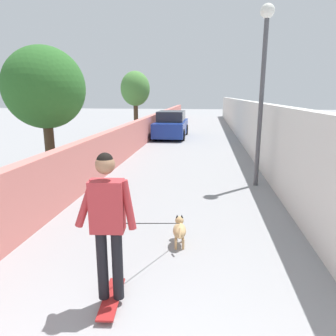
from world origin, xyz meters
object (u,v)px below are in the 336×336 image
object	(u,v)px
person_skateboarder	(108,216)
skateboard	(112,298)
car_near	(171,125)
dog	(179,230)
tree_left_mid	(45,89)
tree_left_near	(135,89)
lamp_post	(264,67)

from	to	relation	value
person_skateboarder	skateboard	bearing A→B (deg)	20.56
skateboard	person_skateboarder	world-z (taller)	person_skateboarder
person_skateboarder	car_near	bearing A→B (deg)	3.78
person_skateboarder	car_near	world-z (taller)	person_skateboarder
person_skateboarder	dog	bearing A→B (deg)	-22.95
tree_left_mid	person_skateboarder	xyz separation A→B (m)	(-5.35, -3.51, -1.51)
tree_left_mid	skateboard	size ratio (longest dim) A/B	4.69
tree_left_near	car_near	distance (m)	3.75
skateboard	car_near	xyz separation A→B (m)	(15.07, 1.00, 0.65)
skateboard	dog	xyz separation A→B (m)	(1.61, -0.68, 0.21)
skateboard	dog	world-z (taller)	dog
skateboard	dog	distance (m)	1.76
tree_left_near	lamp_post	xyz separation A→B (m)	(-11.45, -6.05, 0.35)
tree_left_mid	skateboard	bearing A→B (deg)	-146.70
tree_left_mid	lamp_post	distance (m)	6.04
skateboard	car_near	size ratio (longest dim) A/B	0.19
tree_left_near	lamp_post	size ratio (longest dim) A/B	0.85
tree_left_mid	car_near	bearing A→B (deg)	-14.50
dog	car_near	size ratio (longest dim) A/B	0.44
tree_left_mid	lamp_post	size ratio (longest dim) A/B	0.82
tree_left_near	car_near	world-z (taller)	tree_left_near
lamp_post	skateboard	size ratio (longest dim) A/B	5.74
tree_left_near	dog	world-z (taller)	tree_left_near
skateboard	tree_left_near	bearing A→B (deg)	11.88
tree_left_near	person_skateboarder	size ratio (longest dim) A/B	2.21
tree_left_mid	dog	bearing A→B (deg)	-131.69
tree_left_mid	car_near	world-z (taller)	tree_left_mid
tree_left_near	tree_left_mid	xyz separation A→B (m)	(-11.50, -0.03, -0.17)
lamp_post	car_near	xyz separation A→B (m)	(9.68, 3.50, -2.45)
tree_left_mid	skateboard	world-z (taller)	tree_left_mid
tree_left_near	skateboard	distance (m)	17.43
car_near	dog	bearing A→B (deg)	-172.89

